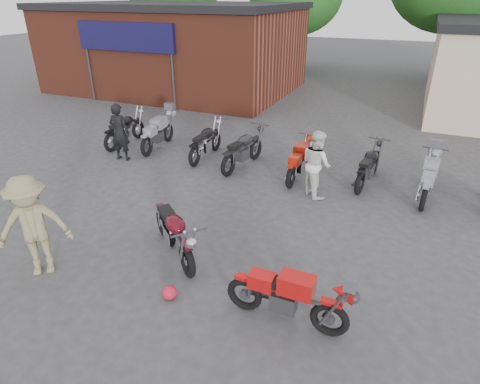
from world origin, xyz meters
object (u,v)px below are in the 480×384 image
at_px(sportbike, 289,294).
at_px(row_bike_0, 125,127).
at_px(row_bike_5, 369,164).
at_px(row_bike_1, 158,131).
at_px(helmet, 170,293).
at_px(row_bike_6, 429,177).
at_px(vintage_motorcycle, 174,230).
at_px(row_bike_4, 300,159).
at_px(person_dark, 120,132).
at_px(row_bike_2, 206,140).
at_px(row_bike_3, 243,148).
at_px(person_light, 316,164).
at_px(person_tan, 33,226).

bearing_deg(sportbike, row_bike_0, 143.07).
bearing_deg(row_bike_5, row_bike_1, 96.71).
bearing_deg(helmet, row_bike_5, 68.27).
distance_m(helmet, row_bike_6, 7.06).
relative_size(helmet, row_bike_1, 0.12).
bearing_deg(vintage_motorcycle, row_bike_4, 115.32).
xyz_separation_m(person_dark, row_bike_2, (2.35, 1.17, -0.30)).
relative_size(person_dark, row_bike_6, 0.88).
distance_m(helmet, row_bike_3, 5.99).
xyz_separation_m(person_light, person_tan, (-3.86, -5.20, 0.12)).
distance_m(row_bike_2, row_bike_3, 1.39).
distance_m(row_bike_0, row_bike_6, 9.57).
bearing_deg(person_tan, sportbike, -33.83).
height_order(vintage_motorcycle, person_dark, person_dark).
distance_m(vintage_motorcycle, row_bike_4, 4.80).
distance_m(sportbike, row_bike_6, 5.89).
xyz_separation_m(person_dark, person_tan, (2.28, -5.21, 0.09)).
relative_size(sportbike, row_bike_6, 0.95).
bearing_deg(row_bike_6, person_dark, 100.16).
bearing_deg(row_bike_1, helmet, -150.99).
relative_size(row_bike_4, row_bike_5, 0.99).
relative_size(row_bike_0, row_bike_5, 1.03).
bearing_deg(helmet, row_bike_0, 132.77).
height_order(person_light, person_tan, person_tan).
height_order(helmet, row_bike_1, row_bike_1).
relative_size(row_bike_3, row_bike_5, 1.06).
bearing_deg(row_bike_1, row_bike_4, -101.26).
relative_size(sportbike, person_light, 1.12).
xyz_separation_m(vintage_motorcycle, row_bike_0, (-5.06, 4.97, -0.00)).
bearing_deg(row_bike_1, person_light, -109.38).
bearing_deg(person_tan, row_bike_0, 74.40).
distance_m(person_dark, row_bike_2, 2.64).
bearing_deg(person_dark, row_bike_3, -170.97).
xyz_separation_m(sportbike, person_tan, (-4.60, -0.59, 0.42)).
relative_size(row_bike_3, row_bike_6, 1.05).
bearing_deg(person_dark, row_bike_4, -176.30).
bearing_deg(row_bike_1, row_bike_6, -98.76).
bearing_deg(row_bike_4, row_bike_6, -87.57).
distance_m(vintage_motorcycle, row_bike_2, 5.32).
bearing_deg(person_tan, person_dark, 72.50).
relative_size(sportbike, row_bike_1, 0.93).
xyz_separation_m(vintage_motorcycle, row_bike_4, (1.19, 4.65, -0.03)).
relative_size(person_tan, row_bike_5, 0.98).
xyz_separation_m(row_bike_2, row_bike_5, (4.95, 0.05, -0.01)).
bearing_deg(person_light, row_bike_0, 34.88).
height_order(row_bike_3, row_bike_6, row_bike_3).
relative_size(person_dark, person_tan, 0.90).
bearing_deg(person_dark, row_bike_6, -179.22).
distance_m(sportbike, helmet, 2.08).
bearing_deg(vintage_motorcycle, sportbike, 21.57).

